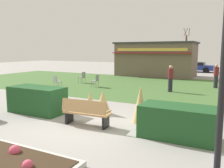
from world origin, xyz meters
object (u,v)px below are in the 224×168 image
object	(u,v)px
person_strolling	(170,78)
tree_center_bg	(186,51)
food_kiosk	(156,59)
person_standing	(216,76)
parked_car_center_slot	(195,67)
cafe_chair_east	(83,76)
parked_car_west_slot	(154,65)
cafe_chair_west	(96,80)
park_bench	(86,112)
cafe_chair_center	(57,81)

from	to	relation	value
person_strolling	tree_center_bg	xyz separation A→B (m)	(-3.05, 21.45, 1.69)
food_kiosk	person_strolling	size ratio (longest dim) A/B	4.73
person_standing	parked_car_center_slot	size ratio (longest dim) A/B	0.40
food_kiosk	tree_center_bg	xyz separation A→B (m)	(0.67, 12.54, 0.83)
cafe_chair_east	parked_car_west_slot	bearing A→B (deg)	84.65
cafe_chair_west	parked_car_center_slot	world-z (taller)	parked_car_center_slot
parked_car_center_slot	tree_center_bg	xyz separation A→B (m)	(-2.30, 5.96, 1.91)
park_bench	tree_center_bg	size ratio (longest dim) A/B	0.30
cafe_chair_east	tree_center_bg	size ratio (longest dim) A/B	0.15
parked_car_west_slot	person_standing	bearing A→B (deg)	-56.11
cafe_chair_east	person_standing	xyz separation A→B (m)	(9.74, 2.18, 0.33)
park_bench	person_strolling	size ratio (longest dim) A/B	1.03
park_bench	cafe_chair_west	distance (m)	8.87
park_bench	tree_center_bg	bearing A→B (deg)	94.14
person_standing	parked_car_west_slot	world-z (taller)	person_standing
food_kiosk	tree_center_bg	world-z (taller)	tree_center_bg
cafe_chair_east	cafe_chair_center	bearing A→B (deg)	-91.23
food_kiosk	tree_center_bg	bearing A→B (deg)	86.93
cafe_chair_center	tree_center_bg	world-z (taller)	tree_center_bg
food_kiosk	cafe_chair_east	bearing A→B (deg)	-113.88
parked_car_west_slot	tree_center_bg	size ratio (longest dim) A/B	0.73
person_standing	parked_car_west_slot	size ratio (longest dim) A/B	0.40
parked_car_west_slot	person_strolling	bearing A→B (deg)	-69.07
cafe_chair_west	tree_center_bg	distance (m)	22.13
cafe_chair_west	tree_center_bg	world-z (taller)	tree_center_bg
food_kiosk	person_standing	bearing A→B (deg)	-43.62
cafe_chair_west	cafe_chair_center	xyz separation A→B (m)	(-2.15, -1.73, 0.00)
cafe_chair_center	cafe_chair_east	bearing A→B (deg)	88.77
person_standing	cafe_chair_east	bearing A→B (deg)	-132.74
food_kiosk	parked_car_west_slot	distance (m)	7.02
cafe_chair_west	cafe_chair_east	distance (m)	2.47
person_standing	parked_car_west_slot	bearing A→B (deg)	158.54
cafe_chair_center	cafe_chair_west	bearing A→B (deg)	38.89
cafe_chair_east	cafe_chair_west	bearing A→B (deg)	-32.66
parked_car_west_slot	tree_center_bg	distance (m)	6.89
person_strolling	cafe_chair_west	bearing A→B (deg)	138.23
parked_car_center_slot	cafe_chair_east	bearing A→B (deg)	-114.09
person_strolling	tree_center_bg	world-z (taller)	tree_center_bg
park_bench	parked_car_center_slot	distance (m)	23.72
park_bench	cafe_chair_west	xyz separation A→B (m)	(-4.31, 7.75, 0.05)
park_bench	parked_car_west_slot	bearing A→B (deg)	101.95
cafe_chair_west	cafe_chair_east	size ratio (longest dim) A/B	1.00
park_bench	food_kiosk	xyz separation A→B (m)	(-2.82, 17.14, 1.25)
food_kiosk	person_standing	world-z (taller)	food_kiosk
food_kiosk	person_strolling	distance (m)	9.69
cafe_chair_east	person_strolling	xyz separation A→B (m)	(7.29, -0.85, 0.33)
person_standing	parked_car_center_slot	distance (m)	12.86
cafe_chair_east	food_kiosk	bearing A→B (deg)	66.12
cafe_chair_center	parked_car_west_slot	size ratio (longest dim) A/B	0.21
person_strolling	parked_car_center_slot	size ratio (longest dim) A/B	0.40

